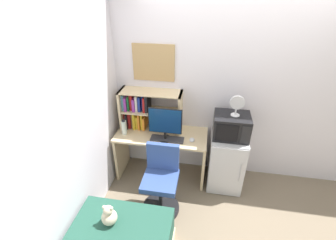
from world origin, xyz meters
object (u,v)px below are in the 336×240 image
(computer_mouse, at_px, (192,140))
(water_bottle, at_px, (124,127))
(hutch_bookshelf, at_px, (142,109))
(keyboard, at_px, (167,139))
(teddy_bear, at_px, (109,216))
(mini_fridge, at_px, (226,160))
(desk_fan, at_px, (237,104))
(microwave, at_px, (231,126))
(monitor, at_px, (165,123))
(desk_chair, at_px, (161,183))
(wall_corkboard, at_px, (154,63))

(computer_mouse, xyz_separation_m, water_bottle, (-0.94, 0.01, 0.09))
(hutch_bookshelf, height_order, water_bottle, hutch_bookshelf)
(keyboard, xyz_separation_m, teddy_bear, (-0.38, -1.15, -0.18))
(mini_fridge, distance_m, desk_fan, 0.87)
(microwave, bearing_deg, teddy_bear, -133.62)
(monitor, xyz_separation_m, desk_fan, (0.87, 0.09, 0.30))
(keyboard, height_order, desk_fan, desk_fan)
(desk_chair, height_order, teddy_bear, desk_chair)
(mini_fridge, bearing_deg, hutch_bookshelf, 171.84)
(keyboard, relative_size, water_bottle, 2.01)
(hutch_bookshelf, distance_m, mini_fridge, 1.38)
(desk_fan, bearing_deg, monitor, -174.32)
(hutch_bookshelf, distance_m, wall_corkboard, 0.66)
(keyboard, relative_size, mini_fridge, 0.55)
(keyboard, bearing_deg, wall_corkboard, 122.35)
(monitor, relative_size, microwave, 1.03)
(mini_fridge, distance_m, desk_chair, 0.99)
(keyboard, xyz_separation_m, water_bottle, (-0.61, 0.04, 0.09))
(microwave, bearing_deg, mini_fridge, -90.10)
(monitor, distance_m, keyboard, 0.25)
(hutch_bookshelf, height_order, teddy_bear, hutch_bookshelf)
(microwave, xyz_separation_m, desk_chair, (-0.80, -0.58, -0.56))
(hutch_bookshelf, relative_size, keyboard, 1.91)
(monitor, bearing_deg, keyboard, -8.30)
(keyboard, relative_size, microwave, 1.00)
(teddy_bear, bearing_deg, microwave, 46.38)
(monitor, relative_size, computer_mouse, 4.66)
(water_bottle, xyz_separation_m, microwave, (1.42, 0.06, 0.14))
(monitor, height_order, wall_corkboard, wall_corkboard)
(computer_mouse, relative_size, desk_chair, 0.11)
(microwave, bearing_deg, wall_corkboard, 164.40)
(computer_mouse, xyz_separation_m, wall_corkboard, (-0.58, 0.36, 0.90))
(hutch_bookshelf, height_order, desk_fan, desk_fan)
(monitor, distance_m, teddy_bear, 1.28)
(desk_fan, bearing_deg, wall_corkboard, 164.48)
(microwave, relative_size, teddy_bear, 1.88)
(hutch_bookshelf, relative_size, microwave, 1.90)
(monitor, bearing_deg, hutch_bookshelf, 145.36)
(hutch_bookshelf, relative_size, monitor, 1.85)
(desk_chair, xyz_separation_m, wall_corkboard, (-0.26, 0.87, 1.23))
(hutch_bookshelf, distance_m, monitor, 0.47)
(computer_mouse, height_order, microwave, microwave)
(keyboard, bearing_deg, water_bottle, 176.23)
(desk_chair, bearing_deg, wall_corkboard, 106.47)
(desk_chair, bearing_deg, teddy_bear, -119.85)
(monitor, xyz_separation_m, desk_chair, (0.04, -0.48, -0.57))
(hutch_bookshelf, bearing_deg, water_bottle, -131.01)
(microwave, distance_m, desk_fan, 0.31)
(monitor, relative_size, desk_chair, 0.51)
(microwave, relative_size, wall_corkboard, 0.80)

